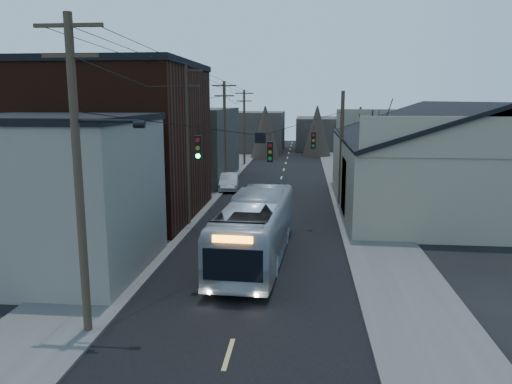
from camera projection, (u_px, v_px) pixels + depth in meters
road_surface at (277, 192)px, 43.02m from camera, size 9.00×110.00×0.02m
sidewalk_left at (203, 190)px, 43.62m from camera, size 4.00×110.00×0.12m
sidewalk_right at (353, 193)px, 42.40m from camera, size 4.00×110.00×0.12m
building_clapboard at (55, 197)px, 22.68m from camera, size 8.00×8.00×7.00m
building_brick at (120, 143)px, 33.26m from camera, size 10.00×12.00×10.00m
building_left_far at (185, 145)px, 49.15m from camera, size 9.00×14.00×7.00m
warehouse at (451, 171)px, 36.41m from camera, size 16.16×20.60×7.73m
building_far_left at (251, 131)px, 77.29m from camera, size 10.00×12.00×6.00m
building_far_right at (334, 133)px, 81.05m from camera, size 12.00×14.00×5.00m
bare_tree at (370, 167)px, 31.96m from camera, size 0.40×0.40×7.20m
utility_lines at (231, 140)px, 36.68m from camera, size 11.24×45.28×10.50m
bus at (256, 229)px, 24.51m from camera, size 3.35×11.69×3.22m
parked_car at (229, 182)px, 44.00m from camera, size 2.00×4.63×1.48m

